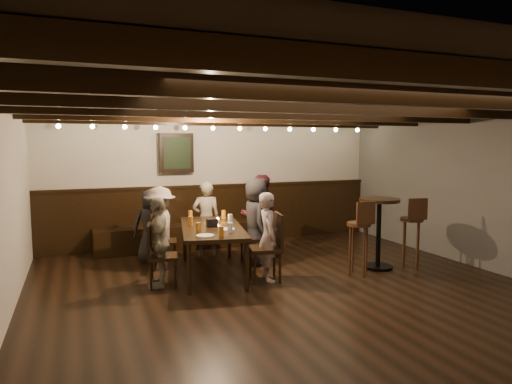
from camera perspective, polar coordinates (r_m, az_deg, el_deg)
name	(u,v)px	position (r m, az deg, el deg)	size (l,w,h in m)	color
room	(223,195)	(7.52, -4.16, -0.40)	(7.00, 7.00, 7.00)	black
dining_table	(212,230)	(6.72, -5.55, -4.79)	(1.20, 2.03, 0.71)	black
chair_left_near	(163,251)	(7.22, -11.58, -7.28)	(0.47, 0.47, 0.87)	black
chair_left_far	(162,267)	(6.35, -11.70, -9.20)	(0.46, 0.46, 0.85)	black
chair_right_near	(254,247)	(7.33, -0.19, -6.94)	(0.47, 0.47, 0.88)	black
chair_right_far	(266,260)	(6.47, 1.28, -8.50)	(0.51, 0.51, 0.95)	black
person_bench_left	(151,225)	(7.60, -12.95, -4.10)	(0.58, 0.38, 1.20)	black
person_bench_centre	(206,219)	(7.75, -6.24, -3.42)	(0.47, 0.31, 1.29)	gray
person_bench_right	(260,216)	(7.72, 0.53, -3.02)	(0.68, 0.53, 1.40)	#4E1A25
person_left_near	(160,228)	(7.14, -11.89, -4.40)	(0.82, 0.47, 1.27)	gray
person_left_far	(159,242)	(6.26, -12.06, -6.13)	(0.71, 0.30, 1.22)	gray
person_right_near	(256,221)	(7.25, 0.05, -3.68)	(0.67, 0.44, 1.38)	black
person_right_far	(268,237)	(6.40, 1.56, -5.60)	(0.45, 0.30, 1.25)	gray
pint_a	(190,215)	(7.37, -8.22, -2.85)	(0.07, 0.07, 0.14)	#BF7219
pint_b	(224,214)	(7.36, -4.07, -2.81)	(0.07, 0.07, 0.14)	#BF7219
pint_c	(191,221)	(6.78, -8.17, -3.63)	(0.07, 0.07, 0.14)	#BF7219
pint_d	(230,219)	(6.92, -3.23, -3.37)	(0.07, 0.07, 0.14)	silver
pint_e	(198,228)	(6.24, -7.21, -4.44)	(0.07, 0.07, 0.14)	#BF7219
pint_f	(230,228)	(6.18, -3.25, -4.51)	(0.07, 0.07, 0.14)	silver
pint_g	(221,232)	(5.92, -4.38, -4.98)	(0.07, 0.07, 0.14)	#BF7219
plate_near	(205,236)	(6.01, -6.39, -5.44)	(0.24, 0.24, 0.01)	white
plate_far	(226,229)	(6.43, -3.71, -4.66)	(0.24, 0.24, 0.01)	white
condiment_caddy	(212,223)	(6.65, -5.52, -3.86)	(0.15, 0.10, 0.12)	black
candle	(218,221)	(7.01, -4.80, -3.64)	(0.05, 0.05, 0.05)	beige
high_top_table	(379,223)	(7.25, 15.11, -3.71)	(0.61, 0.61, 1.09)	black
bar_stool_left	(359,248)	(6.86, 12.70, -6.79)	(0.35, 0.35, 1.10)	#321D10
bar_stool_right	(411,242)	(7.49, 18.84, -5.88)	(0.36, 0.38, 1.10)	#321D10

